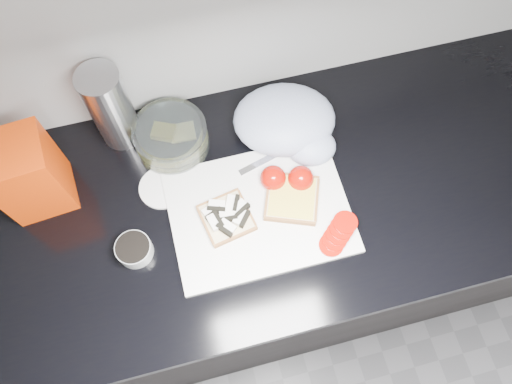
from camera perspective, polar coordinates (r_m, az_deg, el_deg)
base_cabinet at (r=1.59m, az=-3.19°, el=-7.80°), size 3.50×0.60×0.86m
countertop at (r=1.16m, az=-4.32°, el=-1.82°), size 3.50×0.64×0.04m
cutting_board at (r=1.13m, az=0.38°, el=-2.24°), size 0.40×0.30×0.01m
bread_left at (r=1.11m, az=-3.40°, el=-2.82°), size 0.13×0.13×0.03m
bread_right at (r=1.13m, az=4.12°, el=-0.72°), size 0.16×0.16×0.02m
tomato_slices at (r=1.11m, az=9.38°, el=-4.72°), size 0.11×0.10×0.02m
knife at (r=1.19m, az=3.48°, el=4.96°), size 0.20×0.07×0.01m
seed_tub at (r=1.12m, az=-13.76°, el=-6.37°), size 0.08×0.08×0.04m
tub_lid at (r=1.18m, az=-10.66°, el=0.50°), size 0.12×0.12×0.01m
glass_bowl at (r=1.20m, az=-9.65°, el=6.18°), size 0.17×0.17×0.07m
bread_bag at (r=1.16m, az=-24.58°, el=1.82°), size 0.14×0.14×0.21m
steel_canister at (r=1.17m, az=-16.26°, el=9.21°), size 0.09×0.09×0.23m
grocery_bag at (r=1.18m, az=3.69°, el=7.84°), size 0.27×0.25×0.11m
whole_tomatoes at (r=1.14m, az=3.55°, el=1.56°), size 0.12×0.08×0.06m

